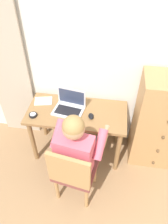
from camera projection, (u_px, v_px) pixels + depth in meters
name	position (u px, v px, depth m)	size (l,w,h in m)	color
wall_back	(122.00, 59.00, 2.32)	(4.80, 0.05, 2.50)	silver
curtain_panel	(6.00, 62.00, 2.50)	(0.50, 0.03, 2.27)	#BCAD99
desk	(77.00, 119.00, 2.56)	(1.16, 0.55, 0.72)	olive
dresser	(161.00, 123.00, 2.50)	(0.61, 0.45, 1.22)	tan
chair	(73.00, 172.00, 2.17)	(0.48, 0.46, 0.87)	brown
person_seated	(79.00, 147.00, 2.17)	(0.59, 0.63, 1.19)	#6B84AD
laptop	(69.00, 106.00, 2.47)	(0.38, 0.30, 0.24)	silver
computer_mouse	(91.00, 116.00, 2.40)	(0.06, 0.10, 0.03)	black
desk_clock	(33.00, 115.00, 2.42)	(0.09, 0.09, 0.03)	black
notebook_pad	(43.00, 101.00, 2.61)	(0.21, 0.15, 0.01)	silver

